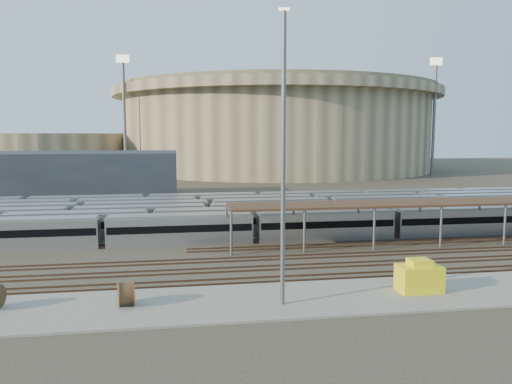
% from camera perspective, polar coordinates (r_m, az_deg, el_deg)
% --- Properties ---
extents(ground, '(420.00, 420.00, 0.00)m').
position_cam_1_polar(ground, '(57.68, 5.30, -7.21)').
color(ground, '#383026').
rests_on(ground, ground).
extents(apron, '(50.00, 9.00, 0.20)m').
position_cam_1_polar(apron, '(42.51, 3.75, -12.15)').
color(apron, gray).
rests_on(apron, ground).
extents(subway_trains, '(130.14, 23.90, 3.60)m').
position_cam_1_polar(subway_trains, '(75.18, 2.41, -2.53)').
color(subway_trains, '#A2A1A6').
rests_on(subway_trains, ground).
extents(inspection_shed, '(60.30, 6.00, 5.30)m').
position_cam_1_polar(inspection_shed, '(69.03, 22.46, -1.18)').
color(inspection_shed, '#5E5F63').
rests_on(inspection_shed, ground).
extents(empty_tracks, '(170.00, 9.62, 0.18)m').
position_cam_1_polar(empty_tracks, '(52.98, 6.65, -8.38)').
color(empty_tracks, '#4C3323').
rests_on(empty_tracks, ground).
extents(stadium, '(124.00, 124.00, 32.50)m').
position_cam_1_polar(stadium, '(198.12, 2.28, 7.43)').
color(stadium, tan).
rests_on(stadium, ground).
extents(secondary_arena, '(56.00, 56.00, 14.00)m').
position_cam_1_polar(secondary_arena, '(189.99, -23.16, 4.07)').
color(secondary_arena, tan).
rests_on(secondary_arena, ground).
extents(service_building, '(42.00, 20.00, 10.00)m').
position_cam_1_polar(service_building, '(111.56, -19.91, 1.74)').
color(service_building, '#1E232D').
rests_on(service_building, ground).
extents(floodlight_0, '(4.00, 1.00, 38.40)m').
position_cam_1_polar(floodlight_0, '(165.13, -14.82, 8.82)').
color(floodlight_0, '#5E5F63').
rests_on(floodlight_0, ground).
extents(floodlight_2, '(4.00, 1.00, 38.40)m').
position_cam_1_polar(floodlight_2, '(175.76, 19.70, 8.51)').
color(floodlight_2, '#5E5F63').
rests_on(floodlight_2, ground).
extents(floodlight_3, '(4.00, 1.00, 38.40)m').
position_cam_1_polar(floodlight_3, '(214.36, -8.10, 8.42)').
color(floodlight_3, '#5E5F63').
rests_on(floodlight_3, ground).
extents(cable_reel_east, '(1.47, 2.19, 2.02)m').
position_cam_1_polar(cable_reel_east, '(41.69, -14.65, -11.14)').
color(cable_reel_east, brown).
rests_on(cable_reel_east, apron).
extents(yard_light_pole, '(0.81, 0.36, 23.01)m').
position_cam_1_polar(yard_light_pole, '(38.89, 3.13, 3.69)').
color(yard_light_pole, '#5E5F63').
rests_on(yard_light_pole, apron).
extents(yellow_equipment, '(3.67, 2.31, 2.28)m').
position_cam_1_polar(yellow_equipment, '(46.04, 18.14, -9.38)').
color(yellow_equipment, yellow).
rests_on(yellow_equipment, apron).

